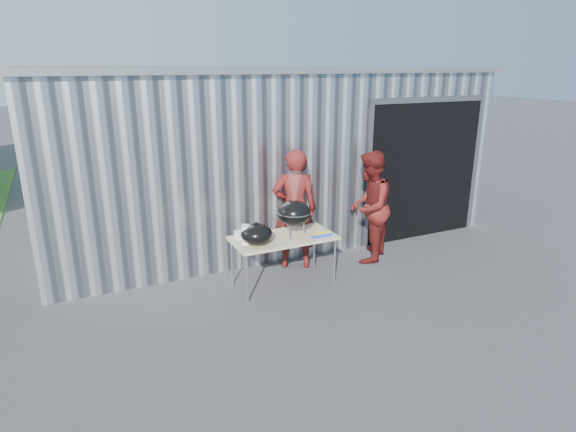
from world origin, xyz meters
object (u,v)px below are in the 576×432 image
folding_table (283,239)px  kettle_grill (294,209)px  person_cook (295,210)px  person_bystander (369,207)px

folding_table → kettle_grill: bearing=-12.5°
kettle_grill → person_cook: 0.67m
kettle_grill → person_cook: person_cook is taller
kettle_grill → person_cook: size_ratio=0.50×
person_cook → person_bystander: size_ratio=1.05×
person_cook → person_bystander: person_cook is taller
kettle_grill → person_bystander: person_bystander is taller
folding_table → person_cook: person_cook is taller
folding_table → kettle_grill: kettle_grill is taller
folding_table → person_cook: size_ratio=0.78×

